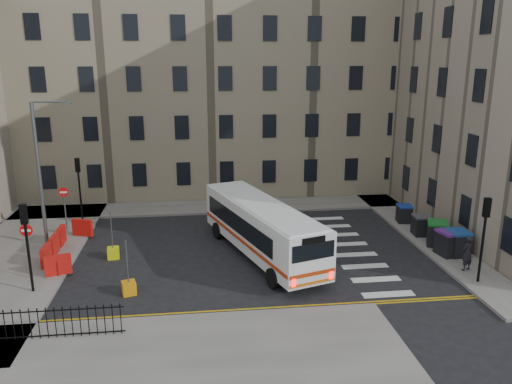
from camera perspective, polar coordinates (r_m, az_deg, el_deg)
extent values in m
plane|color=black|center=(28.12, 2.68, -6.61)|extent=(120.00, 120.00, 0.00)
cube|color=slate|center=(35.90, -9.12, -1.84)|extent=(36.00, 3.20, 0.15)
cube|color=slate|center=(34.24, 16.58, -3.12)|extent=(2.40, 26.00, 0.15)
cube|color=slate|center=(30.22, -25.05, -6.36)|extent=(6.00, 22.00, 0.15)
cube|color=slate|center=(18.98, -14.24, -18.25)|extent=(20.00, 6.00, 0.15)
cube|color=gray|center=(41.42, -10.67, 11.48)|extent=(38.00, 10.50, 16.00)
cylinder|color=black|center=(25.59, 24.39, -6.03)|extent=(0.12, 0.12, 3.20)
cube|color=black|center=(24.98, 24.89, -1.62)|extent=(0.28, 0.22, 0.90)
cylinder|color=black|center=(34.23, -19.44, -0.43)|extent=(0.12, 0.12, 3.20)
cube|color=black|center=(33.78, -19.74, 2.92)|extent=(0.28, 0.22, 0.90)
cylinder|color=black|center=(24.59, -24.50, -6.88)|extent=(0.12, 0.12, 3.20)
cube|color=black|center=(23.95, -25.03, -2.31)|extent=(0.28, 0.22, 0.90)
cylinder|color=#595B5E|center=(29.71, -23.50, 1.69)|extent=(0.20, 0.20, 8.00)
cube|color=#595B5E|center=(29.13, -24.33, 9.50)|extent=(0.50, 0.22, 0.14)
cylinder|color=#595B5E|center=(32.58, -20.96, -2.06)|extent=(0.08, 0.08, 2.40)
cube|color=red|center=(32.20, -21.20, 0.49)|extent=(0.60, 0.04, 0.60)
cylinder|color=#595B5E|center=(26.21, -24.50, -6.49)|extent=(0.08, 0.08, 2.40)
cube|color=red|center=(25.73, -24.86, -3.37)|extent=(0.60, 0.04, 0.60)
cube|color=red|center=(27.70, -22.85, -6.73)|extent=(0.25, 1.25, 1.00)
cube|color=red|center=(29.05, -22.08, -5.65)|extent=(0.25, 1.25, 1.00)
cube|color=red|center=(30.41, -21.37, -4.67)|extent=(0.25, 1.25, 1.00)
cube|color=red|center=(31.40, -19.22, -3.87)|extent=(1.26, 0.66, 1.00)
cube|color=red|center=(26.29, -21.70, -7.76)|extent=(1.26, 0.66, 1.00)
cube|color=black|center=(20.90, -25.75, -12.32)|extent=(7.80, 0.04, 0.04)
cube|color=black|center=(21.36, -25.43, -14.77)|extent=(7.80, 0.04, 0.04)
cube|color=white|center=(26.68, 0.62, -3.94)|extent=(5.55, 10.84, 2.41)
cube|color=black|center=(26.57, -2.20, -3.59)|extent=(2.66, 8.10, 0.96)
cube|color=black|center=(27.55, 2.48, -2.92)|extent=(2.66, 8.10, 0.96)
cube|color=black|center=(31.28, -3.56, -0.65)|extent=(2.04, 0.71, 1.06)
cube|color=black|center=(22.13, 6.58, -6.77)|extent=(2.04, 0.71, 0.77)
cube|color=#AF320F|center=(26.41, -1.79, -5.49)|extent=(3.23, 9.93, 0.17)
cube|color=#AF320F|center=(27.39, 2.93, -4.73)|extent=(3.23, 9.93, 0.17)
cube|color=#FF0C0C|center=(22.19, 4.33, -10.32)|extent=(0.22, 0.11, 0.39)
cube|color=#FF0C0C|center=(23.11, 8.57, -9.38)|extent=(0.22, 0.11, 0.39)
cylinder|color=black|center=(29.75, -4.45, -4.42)|extent=(0.55, 1.00, 0.96)
cylinder|color=black|center=(30.62, -0.21, -3.81)|extent=(0.55, 1.00, 0.96)
cylinder|color=black|center=(23.50, 1.91, -9.82)|extent=(0.55, 1.00, 0.96)
cylinder|color=black|center=(24.59, 7.00, -8.77)|extent=(0.55, 1.00, 0.96)
cube|color=black|center=(28.89, 22.02, -5.52)|extent=(1.06, 1.21, 1.22)
cube|color=navy|center=(28.67, 22.15, -4.26)|extent=(1.11, 1.27, 0.13)
cube|color=black|center=(28.72, 21.11, -5.56)|extent=(1.20, 1.32, 1.21)
cube|color=#56217D|center=(28.51, 21.24, -4.30)|extent=(1.26, 1.38, 0.13)
cube|color=black|center=(29.96, 19.97, -4.59)|extent=(1.41, 1.49, 1.24)
cube|color=#186E26|center=(29.75, 20.08, -3.34)|extent=(1.48, 1.56, 0.13)
cube|color=black|center=(31.38, 18.34, -3.72)|extent=(0.97, 1.10, 1.08)
cube|color=#3E3E40|center=(31.20, 18.43, -2.68)|extent=(1.02, 1.15, 0.11)
cube|color=black|center=(33.51, 16.57, -2.46)|extent=(0.97, 1.08, 1.02)
cube|color=navy|center=(33.35, 16.64, -1.53)|extent=(1.02, 1.14, 0.11)
imported|color=black|center=(26.92, 23.00, -6.47)|extent=(0.77, 0.65, 1.79)
cube|color=#CED60B|center=(27.92, -15.99, -6.71)|extent=(0.66, 0.66, 0.60)
cube|color=orange|center=(23.70, -14.32, -10.58)|extent=(0.74, 0.74, 0.60)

